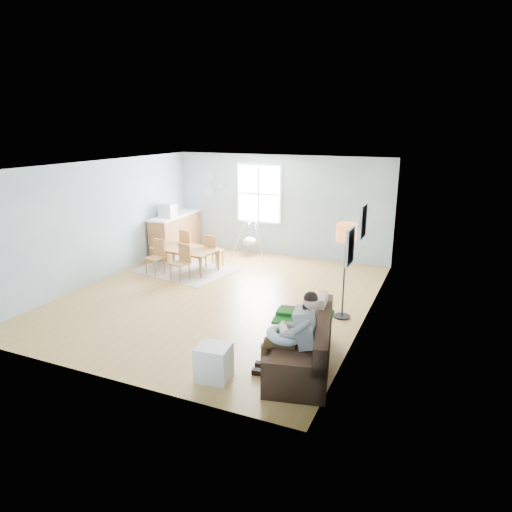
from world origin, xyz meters
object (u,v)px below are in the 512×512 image
at_px(toddler, 301,320).
at_px(chair_nw, 188,244).
at_px(dining_table, 185,259).
at_px(father, 295,331).
at_px(baby_swing, 250,241).
at_px(storage_cube, 213,362).
at_px(sofa, 304,349).
at_px(floor_lamp, 346,240).
at_px(chair_sw, 157,255).
at_px(chair_se, 182,260).
at_px(monitor, 168,210).
at_px(chair_ne, 213,249).
at_px(counter, 176,234).

xyz_separation_m(toddler, chair_nw, (-4.29, 3.73, -0.18)).
xyz_separation_m(toddler, dining_table, (-3.99, 3.12, -0.38)).
relative_size(father, chair_nw, 1.49).
bearing_deg(baby_swing, storage_cube, -70.19).
relative_size(toddler, dining_table, 0.47).
height_order(storage_cube, chair_nw, chair_nw).
distance_m(storage_cube, chair_nw, 5.81).
bearing_deg(storage_cube, chair_nw, 125.19).
distance_m(sofa, toddler, 0.43).
relative_size(dining_table, chair_nw, 1.82).
relative_size(floor_lamp, dining_table, 1.13).
relative_size(storage_cube, chair_sw, 0.61).
relative_size(chair_se, monitor, 2.14).
xyz_separation_m(dining_table, chair_sw, (-0.50, -0.47, 0.18)).
bearing_deg(chair_nw, chair_ne, -10.18).
distance_m(chair_nw, baby_swing, 1.73).
distance_m(dining_table, baby_swing, 2.07).
bearing_deg(father, floor_lamp, 86.16).
distance_m(sofa, chair_nw, 5.89).
distance_m(sofa, chair_se, 4.65).
distance_m(toddler, chair_se, 4.46).
bearing_deg(toddler, father, -83.49).
relative_size(father, chair_se, 1.57).
bearing_deg(father, counter, 136.64).
relative_size(chair_sw, baby_swing, 0.74).
distance_m(father, chair_se, 4.78).
bearing_deg(toddler, storage_cube, -133.23).
relative_size(sofa, floor_lamp, 1.18).
height_order(father, chair_se, father).
height_order(sofa, counter, counter).
distance_m(sofa, chair_sw, 5.40).
bearing_deg(sofa, counter, 138.78).
bearing_deg(chair_se, chair_ne, 79.48).
xyz_separation_m(father, counter, (-5.15, 4.86, -0.14)).
xyz_separation_m(chair_sw, chair_ne, (1.00, 0.94, 0.01)).
xyz_separation_m(chair_se, chair_nw, (-0.60, 1.23, 0.03)).
height_order(father, monitor, monitor).
xyz_separation_m(toddler, chair_sw, (-4.49, 2.65, -0.20)).
bearing_deg(toddler, baby_swing, 121.92).
height_order(chair_sw, chair_se, same).
relative_size(father, chair_ne, 1.53).
height_order(father, chair_nw, father).
bearing_deg(chair_ne, chair_sw, -136.63).
relative_size(father, floor_lamp, 0.73).
height_order(chair_nw, baby_swing, baby_swing).
relative_size(toddler, chair_se, 0.91).
xyz_separation_m(chair_sw, chair_se, (0.80, -0.15, -0.00)).
bearing_deg(counter, chair_sw, -70.93).
distance_m(father, monitor, 6.83).
height_order(dining_table, chair_ne, chair_ne).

